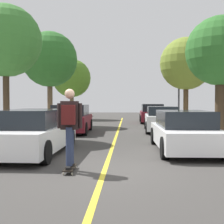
# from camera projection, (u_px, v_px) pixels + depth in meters

# --- Properties ---
(ground) EXTENTS (80.00, 80.00, 0.00)m
(ground) POSITION_uv_depth(u_px,v_px,m) (105.00, 171.00, 7.17)
(ground) COLOR #3D3A38
(center_line) EXTENTS (0.12, 39.20, 0.01)m
(center_line) POSITION_uv_depth(u_px,v_px,m) (113.00, 146.00, 11.16)
(center_line) COLOR gold
(center_line) RESTS_ON ground
(parked_car_left_nearest) EXTENTS (1.99, 4.61, 1.38)m
(parked_car_left_nearest) POSITION_uv_depth(u_px,v_px,m) (33.00, 132.00, 9.51)
(parked_car_left_nearest) COLOR white
(parked_car_left_nearest) RESTS_ON ground
(parked_car_left_near) EXTENTS (2.02, 4.15, 1.47)m
(parked_car_left_near) POSITION_uv_depth(u_px,v_px,m) (71.00, 119.00, 15.96)
(parked_car_left_near) COLOR maroon
(parked_car_left_near) RESTS_ON ground
(parked_car_right_nearest) EXTENTS (1.94, 4.49, 1.33)m
(parked_car_right_nearest) POSITION_uv_depth(u_px,v_px,m) (184.00, 131.00, 10.08)
(parked_car_right_nearest) COLOR white
(parked_car_right_nearest) RESTS_ON ground
(parked_car_right_near) EXTENTS (1.96, 4.54, 1.37)m
(parked_car_right_near) POSITION_uv_depth(u_px,v_px,m) (162.00, 119.00, 16.74)
(parked_car_right_near) COLOR white
(parked_car_right_near) RESTS_ON ground
(parked_car_right_far) EXTENTS (1.89, 4.24, 1.47)m
(parked_car_right_far) POSITION_uv_depth(u_px,v_px,m) (152.00, 114.00, 23.56)
(parked_car_right_far) COLOR maroon
(parked_car_right_far) RESTS_ON ground
(street_tree_left_nearest) EXTENTS (3.07, 3.07, 5.62)m
(street_tree_left_nearest) POSITION_uv_depth(u_px,v_px,m) (6.00, 41.00, 12.92)
(street_tree_left_nearest) COLOR #3D2D1E
(street_tree_left_nearest) RESTS_ON sidewalk_left
(street_tree_left_near) EXTENTS (3.67, 3.67, 6.16)m
(street_tree_left_near) POSITION_uv_depth(u_px,v_px,m) (50.00, 60.00, 20.22)
(street_tree_left_near) COLOR brown
(street_tree_left_near) RESTS_ON sidewalk_left
(street_tree_left_far) EXTENTS (3.53, 3.53, 5.46)m
(street_tree_left_far) POSITION_uv_depth(u_px,v_px,m) (72.00, 78.00, 28.15)
(street_tree_left_far) COLOR brown
(street_tree_left_far) RESTS_ON sidewalk_left
(street_tree_right_nearest) EXTENTS (3.08, 3.08, 5.29)m
(street_tree_right_nearest) POSITION_uv_depth(u_px,v_px,m) (220.00, 52.00, 13.49)
(street_tree_right_nearest) COLOR #3D2D1E
(street_tree_right_nearest) RESTS_ON sidewalk_right
(street_tree_right_near) EXTENTS (3.69, 3.69, 6.03)m
(street_tree_right_near) POSITION_uv_depth(u_px,v_px,m) (186.00, 64.00, 21.42)
(street_tree_right_near) COLOR #4C3823
(street_tree_right_near) RESTS_ON sidewalk_right
(streetlamp) EXTENTS (0.36, 0.24, 5.57)m
(streetlamp) POSITION_uv_depth(u_px,v_px,m) (179.00, 78.00, 21.53)
(streetlamp) COLOR #38383D
(streetlamp) RESTS_ON sidewalk_right
(skateboard) EXTENTS (0.25, 0.85, 0.10)m
(skateboard) POSITION_uv_depth(u_px,v_px,m) (70.00, 168.00, 7.07)
(skateboard) COLOR black
(skateboard) RESTS_ON ground
(skateboarder) EXTENTS (0.58, 0.70, 1.81)m
(skateboarder) POSITION_uv_depth(u_px,v_px,m) (70.00, 123.00, 7.00)
(skateboarder) COLOR black
(skateboarder) RESTS_ON skateboard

